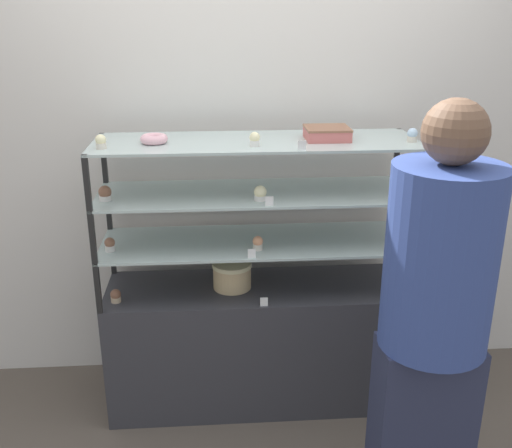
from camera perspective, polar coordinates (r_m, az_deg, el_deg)
name	(u,v)px	position (r m, az deg, el deg)	size (l,w,h in m)	color
ground_plane	(256,395)	(3.36, 0.00, -15.95)	(20.00, 20.00, 0.00)	brown
back_wall	(251,143)	(3.15, -0.50, 7.77)	(8.00, 0.05, 2.60)	silver
display_base	(256,343)	(3.17, 0.00, -11.23)	(1.49, 0.46, 0.65)	#333338
display_riser_lower	(256,243)	(2.92, 0.00, -1.85)	(1.49, 0.46, 0.25)	black
display_riser_middle	(256,195)	(2.84, 0.00, 2.79)	(1.49, 0.46, 0.25)	black
display_riser_upper	(256,143)	(2.77, 0.00, 7.68)	(1.49, 0.46, 0.25)	black
layer_cake_centerpiece	(232,275)	(2.98, -2.29, -4.85)	(0.20, 0.20, 0.14)	#DBBC84
sheet_cake_frosted	(327,133)	(2.80, 6.80, 8.57)	(0.20, 0.18, 0.06)	#C66660
cupcake_0	(116,296)	(2.93, -13.22, -6.68)	(0.05, 0.05, 0.06)	#CCB28C
cupcake_1	(401,286)	(3.03, 13.64, -5.80)	(0.05, 0.05, 0.06)	beige
price_tag_0	(264,302)	(2.82, 0.77, -7.43)	(0.04, 0.00, 0.04)	white
cupcake_2	(110,245)	(2.86, -13.74, -1.92)	(0.05, 0.05, 0.07)	white
cupcake_3	(257,243)	(2.80, 0.12, -1.83)	(0.05, 0.05, 0.07)	beige
cupcake_4	(402,237)	(2.96, 13.73, -1.17)	(0.05, 0.05, 0.07)	beige
price_tag_1	(252,254)	(2.71, -0.41, -2.83)	(0.04, 0.00, 0.04)	white
cupcake_5	(105,194)	(2.79, -14.18, 2.83)	(0.06, 0.06, 0.07)	white
cupcake_6	(260,193)	(2.70, 0.41, 2.92)	(0.06, 0.06, 0.07)	white
cupcake_7	(408,190)	(2.84, 14.28, 3.14)	(0.06, 0.06, 0.07)	beige
price_tag_2	(269,201)	(2.63, 1.28, 2.18)	(0.04, 0.00, 0.04)	white
cupcake_8	(101,142)	(2.69, -14.57, 7.59)	(0.05, 0.05, 0.06)	beige
cupcake_9	(255,139)	(2.65, -0.12, 8.07)	(0.05, 0.05, 0.06)	white
cupcake_10	(412,135)	(2.83, 14.66, 8.19)	(0.05, 0.05, 0.06)	beige
price_tag_3	(302,145)	(2.58, 4.40, 7.48)	(0.04, 0.00, 0.04)	white
donut_glazed	(154,139)	(2.75, -9.69, 8.00)	(0.12, 0.12, 0.04)	#EFB2BC
customer_figure	(434,315)	(2.32, 16.58, -8.34)	(0.40, 0.40, 1.70)	#282D47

